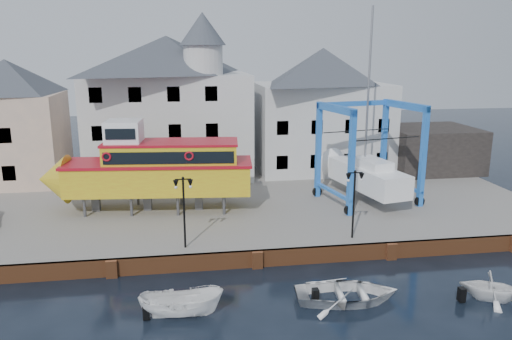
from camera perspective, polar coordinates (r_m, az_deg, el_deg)
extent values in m
plane|color=black|center=(28.90, 0.13, -11.09)|extent=(140.00, 140.00, 0.00)
cube|color=slate|center=(38.92, -2.35, -3.68)|extent=(44.00, 22.00, 1.00)
cube|color=brown|center=(28.80, 0.09, -10.09)|extent=(44.00, 0.25, 1.00)
cube|color=brown|center=(28.64, -16.17, -10.81)|extent=(0.60, 0.36, 1.00)
cube|color=brown|center=(28.65, 0.15, -10.23)|extent=(0.60, 0.36, 1.00)
cube|color=brown|center=(30.80, 15.21, -8.97)|extent=(0.60, 0.36, 1.00)
cube|color=#BDA191|center=(46.68, -26.01, 3.22)|extent=(8.00, 7.00, 7.50)
pyramid|color=#3B414A|center=(46.15, -26.68, 9.52)|extent=(8.00, 7.00, 2.80)
cube|color=black|center=(43.70, -26.39, -0.33)|extent=(1.00, 0.08, 1.20)
cube|color=black|center=(43.15, -26.81, 3.53)|extent=(1.00, 0.08, 1.20)
cube|color=silver|center=(44.93, -9.86, 5.02)|extent=(14.00, 8.00, 9.00)
pyramid|color=#3B414A|center=(44.44, -10.19, 12.82)|extent=(14.00, 8.00, 3.20)
cube|color=black|center=(42.07, -17.29, -0.01)|extent=(1.00, 0.08, 1.20)
cube|color=black|center=(41.72, -13.22, 0.14)|extent=(1.00, 0.08, 1.20)
cube|color=black|center=(41.57, -9.10, 0.29)|extent=(1.00, 0.08, 1.20)
cube|color=black|center=(41.65, -4.97, 0.43)|extent=(1.00, 0.08, 1.20)
cube|color=black|center=(41.50, -17.58, 4.02)|extent=(1.00, 0.08, 1.20)
cube|color=black|center=(41.14, -13.44, 4.20)|extent=(1.00, 0.08, 1.20)
cube|color=black|center=(40.99, -9.25, 4.37)|extent=(1.00, 0.08, 1.20)
cube|color=black|center=(41.06, -5.05, 4.51)|extent=(1.00, 0.08, 1.20)
cube|color=black|center=(41.13, -17.88, 8.14)|extent=(1.00, 0.08, 1.20)
cube|color=black|center=(40.77, -13.68, 8.36)|extent=(1.00, 0.08, 1.20)
cube|color=black|center=(40.62, -9.42, 8.55)|extent=(1.00, 0.08, 1.20)
cube|color=black|center=(40.70, -5.14, 8.68)|extent=(1.00, 0.08, 1.20)
cylinder|color=silver|center=(42.08, -6.05, 12.37)|extent=(3.20, 3.20, 2.40)
cone|color=#3B414A|center=(42.10, -6.14, 15.78)|extent=(3.80, 3.80, 2.60)
cube|color=silver|center=(47.31, 7.44, 4.93)|extent=(12.00, 8.00, 8.00)
pyramid|color=#3B414A|center=(46.80, 7.65, 11.72)|extent=(12.00, 8.00, 3.20)
cube|color=black|center=(42.91, 3.01, 0.86)|extent=(1.00, 0.08, 1.20)
cube|color=black|center=(43.60, 6.87, 0.99)|extent=(1.00, 0.08, 1.20)
cube|color=black|center=(44.49, 10.60, 1.11)|extent=(1.00, 0.08, 1.20)
cube|color=black|center=(45.56, 14.17, 1.22)|extent=(1.00, 0.08, 1.20)
cube|color=black|center=(42.35, 3.06, 4.82)|extent=(1.00, 0.08, 1.20)
cube|color=black|center=(43.05, 6.98, 4.89)|extent=(1.00, 0.08, 1.20)
cube|color=black|center=(43.95, 10.77, 4.93)|extent=(1.00, 0.08, 1.20)
cube|color=black|center=(45.03, 14.39, 4.95)|extent=(1.00, 0.08, 1.20)
cube|color=black|center=(49.55, 19.21, 2.32)|extent=(8.00, 7.00, 4.00)
cylinder|color=black|center=(28.62, -8.21, -5.03)|extent=(0.12, 0.12, 4.00)
cube|color=black|center=(28.03, -8.35, -1.05)|extent=(0.90, 0.06, 0.06)
sphere|color=black|center=(28.01, -8.36, -0.91)|extent=(0.16, 0.16, 0.16)
cone|color=black|center=(28.10, -9.15, -1.61)|extent=(0.32, 0.32, 0.45)
sphere|color=white|center=(28.15, -9.13, -1.97)|extent=(0.18, 0.18, 0.18)
cone|color=black|center=(28.10, -7.52, -1.56)|extent=(0.32, 0.32, 0.45)
sphere|color=white|center=(28.15, -7.50, -1.91)|extent=(0.18, 0.18, 0.18)
cylinder|color=black|center=(30.32, 11.09, -4.07)|extent=(0.12, 0.12, 4.00)
cube|color=black|center=(29.77, 11.27, -0.31)|extent=(0.90, 0.06, 0.06)
sphere|color=black|center=(29.75, 11.27, -0.18)|extent=(0.16, 0.16, 0.16)
cone|color=black|center=(29.70, 10.52, -0.84)|extent=(0.32, 0.32, 0.45)
sphere|color=white|center=(29.74, 10.50, -1.18)|extent=(0.18, 0.18, 0.18)
cone|color=black|center=(29.97, 11.96, -0.78)|extent=(0.32, 0.32, 0.45)
sphere|color=white|center=(30.01, 11.95, -1.11)|extent=(0.18, 0.18, 0.18)
cylinder|color=#59595E|center=(35.78, -19.01, -4.05)|extent=(0.22, 0.22, 1.35)
cylinder|color=#59595E|center=(38.10, -18.00, -2.90)|extent=(0.22, 0.22, 1.35)
cylinder|color=#59595E|center=(35.04, -14.05, -4.07)|extent=(0.22, 0.22, 1.35)
cylinder|color=#59595E|center=(37.40, -13.34, -2.90)|extent=(0.22, 0.22, 1.35)
cylinder|color=#59595E|center=(34.57, -8.92, -4.06)|extent=(0.22, 0.22, 1.35)
cylinder|color=#59595E|center=(36.96, -8.53, -2.87)|extent=(0.22, 0.22, 1.35)
cylinder|color=#59595E|center=(34.38, -3.68, -4.02)|extent=(0.22, 0.22, 1.35)
cylinder|color=#59595E|center=(36.78, -3.64, -2.82)|extent=(0.22, 0.22, 1.35)
cube|color=#59595E|center=(36.82, -17.82, -3.46)|extent=(0.58, 0.50, 1.35)
cube|color=#59595E|center=(36.06, -12.28, -3.46)|extent=(0.58, 0.50, 1.35)
cube|color=#59595E|center=(35.65, -6.56, -3.43)|extent=(0.58, 0.50, 1.35)
cube|color=gold|center=(35.48, -10.98, -0.89)|extent=(12.86, 4.64, 1.98)
cone|color=gold|center=(37.20, -22.15, -0.99)|extent=(2.30, 3.59, 3.42)
cube|color=#AC0F1E|center=(35.22, -11.06, 0.81)|extent=(13.14, 4.81, 0.20)
cube|color=gold|center=(34.98, -9.65, 1.84)|extent=(9.25, 3.93, 1.44)
cube|color=black|center=(33.45, -9.95, 1.36)|extent=(8.59, 0.91, 0.81)
cube|color=black|center=(36.48, -9.38, 2.41)|extent=(8.59, 0.91, 0.81)
cube|color=#AC0F1E|center=(34.82, -9.70, 3.12)|extent=(9.43, 4.03, 0.16)
cube|color=white|center=(35.21, -14.85, 4.19)|extent=(2.56, 2.56, 1.64)
cube|color=black|center=(34.04, -15.26, 3.97)|extent=(1.96, 0.25, 0.72)
torus|color=#AC0F1E|center=(34.11, -16.73, 1.45)|extent=(0.64, 0.19, 0.63)
torus|color=#AC0F1E|center=(33.24, -7.66, 1.61)|extent=(0.64, 0.19, 0.63)
cube|color=blue|center=(34.00, 10.85, 0.70)|extent=(0.43, 0.43, 7.23)
cylinder|color=black|center=(34.86, 10.61, -4.52)|extent=(0.76, 0.40, 0.72)
cube|color=blue|center=(38.09, 7.14, 2.23)|extent=(0.43, 0.43, 7.23)
cylinder|color=black|center=(38.86, 7.00, -2.48)|extent=(0.76, 0.40, 0.72)
cube|color=blue|center=(37.31, 18.55, 1.37)|extent=(0.43, 0.43, 7.23)
cylinder|color=black|center=(38.10, 18.18, -3.41)|extent=(0.76, 0.40, 0.72)
cube|color=blue|center=(41.07, 14.40, 2.74)|extent=(0.43, 0.43, 7.23)
cylinder|color=black|center=(41.79, 14.13, -1.65)|extent=(0.76, 0.40, 0.72)
cube|color=blue|center=(35.47, 9.09, 6.94)|extent=(1.40, 5.13, 0.51)
cube|color=blue|center=(36.65, 8.74, -2.44)|extent=(1.29, 5.11, 0.22)
cube|color=blue|center=(38.65, 16.72, 7.08)|extent=(1.40, 5.13, 0.51)
cube|color=blue|center=(39.74, 16.13, -1.56)|extent=(1.29, 5.11, 0.22)
cube|color=blue|center=(38.99, 11.13, 7.45)|extent=(6.14, 1.61, 0.36)
cube|color=white|center=(37.90, 12.65, -0.78)|extent=(3.89, 8.06, 1.65)
cone|color=white|center=(41.71, 9.25, 0.69)|extent=(2.66, 2.10, 2.37)
cube|color=#59595E|center=(38.21, 12.56, -2.51)|extent=(0.62, 1.87, 0.72)
cube|color=white|center=(37.22, 13.17, 0.73)|extent=(2.24, 3.37, 0.62)
cylinder|color=#99999E|center=(37.29, 12.74, 9.13)|extent=(0.19, 0.19, 11.36)
cube|color=black|center=(35.74, 14.52, 3.47)|extent=(5.50, 1.25, 0.05)
cube|color=black|center=(38.80, 11.41, 4.42)|extent=(5.50, 1.25, 0.05)
imported|color=white|center=(24.40, -8.49, -16.24)|extent=(4.00, 1.72, 1.51)
imported|color=white|center=(25.86, 10.31, -14.48)|extent=(5.41, 4.10, 1.05)
imported|color=white|center=(28.11, 25.25, -13.25)|extent=(3.88, 3.70, 1.59)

